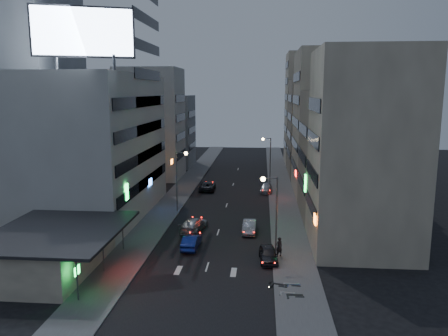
# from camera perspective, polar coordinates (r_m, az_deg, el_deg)

# --- Properties ---
(ground) EXTENTS (180.00, 180.00, 0.00)m
(ground) POSITION_cam_1_polar(r_m,az_deg,el_deg) (37.47, -3.01, -15.14)
(ground) COLOR black
(ground) RESTS_ON ground
(sidewalk_left) EXTENTS (4.00, 120.00, 0.12)m
(sidewalk_left) POSITION_cam_1_polar(r_m,az_deg,el_deg) (66.76, -6.24, -3.77)
(sidewalk_left) COLOR #4C4C4F
(sidewalk_left) RESTS_ON ground
(sidewalk_right) EXTENTS (4.00, 120.00, 0.12)m
(sidewalk_right) POSITION_cam_1_polar(r_m,az_deg,el_deg) (65.59, 7.64, -4.06)
(sidewalk_right) COLOR #4C4C4F
(sidewalk_right) RESTS_ON ground
(food_court) EXTENTS (11.00, 13.00, 3.88)m
(food_court) POSITION_cam_1_polar(r_m,az_deg,el_deg) (42.55, -21.80, -9.84)
(food_court) COLOR beige
(food_court) RESTS_ON ground
(white_building) EXTENTS (14.00, 24.00, 18.00)m
(white_building) POSITION_cam_1_polar(r_m,az_deg,el_deg) (58.26, -17.07, 2.76)
(white_building) COLOR #B6B5B1
(white_building) RESTS_ON ground
(grey_tower) EXTENTS (10.00, 14.00, 34.00)m
(grey_tower) POSITION_cam_1_polar(r_m,az_deg,el_deg) (64.43, -23.99, 10.14)
(grey_tower) COLOR gray
(grey_tower) RESTS_ON ground
(shophouse_near) EXTENTS (10.00, 11.00, 20.00)m
(shophouse_near) POSITION_cam_1_polar(r_m,az_deg,el_deg) (45.60, 17.84, 2.08)
(shophouse_near) COLOR beige
(shophouse_near) RESTS_ON ground
(shophouse_mid) EXTENTS (11.00, 12.00, 16.00)m
(shophouse_mid) POSITION_cam_1_polar(r_m,az_deg,el_deg) (57.13, 15.71, 1.68)
(shophouse_mid) COLOR gray
(shophouse_mid) RESTS_ON ground
(shophouse_far) EXTENTS (10.00, 14.00, 22.00)m
(shophouse_far) POSITION_cam_1_polar(r_m,az_deg,el_deg) (69.48, 13.47, 5.70)
(shophouse_far) COLOR beige
(shophouse_far) RESTS_ON ground
(far_left_a) EXTENTS (11.00, 10.00, 20.00)m
(far_left_a) POSITION_cam_1_polar(r_m,az_deg,el_deg) (81.37, -9.53, 5.72)
(far_left_a) COLOR #B6B5B1
(far_left_a) RESTS_ON ground
(far_left_b) EXTENTS (12.00, 10.00, 15.00)m
(far_left_b) POSITION_cam_1_polar(r_m,az_deg,el_deg) (94.28, -7.81, 4.82)
(far_left_b) COLOR gray
(far_left_b) RESTS_ON ground
(far_right_a) EXTENTS (11.00, 12.00, 18.00)m
(far_right_a) POSITION_cam_1_polar(r_m,az_deg,el_deg) (84.52, 12.28, 5.11)
(far_right_a) COLOR gray
(far_right_a) RESTS_ON ground
(far_right_b) EXTENTS (12.00, 12.00, 24.00)m
(far_right_b) POSITION_cam_1_polar(r_m,az_deg,el_deg) (98.27, 11.63, 7.54)
(far_right_b) COLOR beige
(far_right_b) RESTS_ON ground
(billboard) EXTENTS (9.52, 3.75, 6.20)m
(billboard) POSITION_cam_1_polar(r_m,az_deg,el_deg) (47.39, -17.90, 16.52)
(billboard) COLOR #595B60
(billboard) RESTS_ON white_building
(street_lamp_right_near) EXTENTS (1.60, 0.44, 8.02)m
(street_lamp_right_near) POSITION_cam_1_polar(r_m,az_deg,el_deg) (40.96, 6.34, -4.97)
(street_lamp_right_near) COLOR #595B60
(street_lamp_right_near) RESTS_ON sidewalk_right
(street_lamp_left) EXTENTS (1.60, 0.44, 8.02)m
(street_lamp_left) POSITION_cam_1_polar(r_m,az_deg,el_deg) (57.57, -5.84, -0.59)
(street_lamp_left) COLOR #595B60
(street_lamp_left) RESTS_ON sidewalk_left
(street_lamp_right_far) EXTENTS (1.60, 0.44, 8.02)m
(street_lamp_right_far) POSITION_cam_1_polar(r_m,az_deg,el_deg) (74.32, 5.78, 1.82)
(street_lamp_right_far) COLOR #595B60
(street_lamp_right_far) RESTS_ON sidewalk_right
(parked_car_right_near) EXTENTS (1.98, 4.24, 1.40)m
(parked_car_right_near) POSITION_cam_1_polar(r_m,az_deg,el_deg) (42.27, 5.80, -11.13)
(parked_car_right_near) COLOR #28282D
(parked_car_right_near) RESTS_ON ground
(parked_car_right_mid) EXTENTS (1.59, 4.23, 1.38)m
(parked_car_right_mid) POSITION_cam_1_polar(r_m,az_deg,el_deg) (50.17, 3.35, -7.66)
(parked_car_right_mid) COLOR #A0A2A8
(parked_car_right_mid) RESTS_ON ground
(parked_car_left) EXTENTS (2.45, 5.18, 1.43)m
(parked_car_left) POSITION_cam_1_polar(r_m,az_deg,el_deg) (70.88, -2.17, -2.36)
(parked_car_left) COLOR #2B2C31
(parked_car_left) RESTS_ON ground
(parked_car_right_far) EXTENTS (2.04, 4.66, 1.33)m
(parked_car_right_far) POSITION_cam_1_polar(r_m,az_deg,el_deg) (69.87, 5.51, -2.63)
(parked_car_right_far) COLOR #95989C
(parked_car_right_far) RESTS_ON ground
(road_car_blue) EXTENTS (1.58, 4.31, 1.41)m
(road_car_blue) POSITION_cam_1_polar(r_m,az_deg,el_deg) (45.42, -4.30, -9.58)
(road_car_blue) COLOR navy
(road_car_blue) RESTS_ON ground
(road_car_silver) EXTENTS (3.05, 5.55, 1.52)m
(road_car_silver) POSITION_cam_1_polar(r_m,az_deg,el_deg) (50.77, -4.00, -7.37)
(road_car_silver) COLOR #ACAEB5
(road_car_silver) RESTS_ON ground
(person) EXTENTS (0.84, 0.76, 1.93)m
(person) POSITION_cam_1_polar(r_m,az_deg,el_deg) (43.12, 7.21, -10.18)
(person) COLOR black
(person) RESTS_ON sidewalk_right
(scooter_black_a) EXTENTS (0.79, 2.00, 1.19)m
(scooter_black_a) POSITION_cam_1_polar(r_m,az_deg,el_deg) (36.07, 10.31, -15.08)
(scooter_black_a) COLOR black
(scooter_black_a) RESTS_ON sidewalk_right
(scooter_silver_a) EXTENTS (0.75, 1.79, 1.06)m
(scooter_silver_a) POSITION_cam_1_polar(r_m,az_deg,el_deg) (36.27, 9.30, -15.02)
(scooter_silver_a) COLOR #A3A4AA
(scooter_silver_a) RESTS_ON sidewalk_right
(scooter_blue) EXTENTS (0.76, 1.72, 1.02)m
(scooter_blue) POSITION_cam_1_polar(r_m,az_deg,el_deg) (37.72, 10.04, -14.06)
(scooter_blue) COLOR navy
(scooter_blue) RESTS_ON sidewalk_right
(scooter_black_b) EXTENTS (1.19, 2.14, 1.24)m
(scooter_black_b) POSITION_cam_1_polar(r_m,az_deg,el_deg) (37.42, 8.40, -14.03)
(scooter_black_b) COLOR black
(scooter_black_b) RESTS_ON sidewalk_right
(scooter_silver_b) EXTENTS (0.66, 1.99, 1.21)m
(scooter_silver_b) POSITION_cam_1_polar(r_m,az_deg,el_deg) (37.81, 9.87, -13.83)
(scooter_silver_b) COLOR #A1A3A9
(scooter_silver_b) RESTS_ON sidewalk_right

